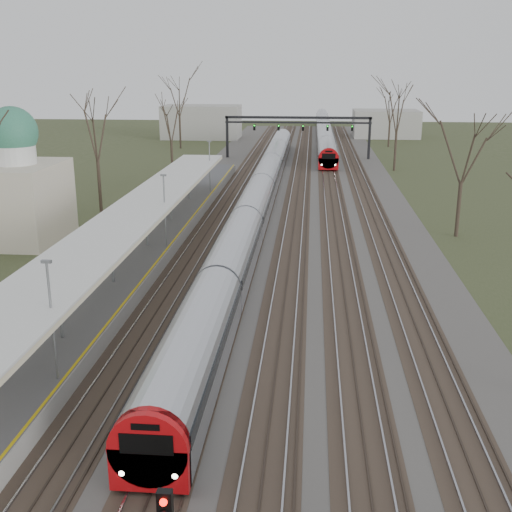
{
  "coord_description": "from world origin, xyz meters",
  "views": [
    {
      "loc": [
        2.36,
        -8.7,
        13.27
      ],
      "look_at": [
        -0.89,
        28.71,
        2.0
      ],
      "focal_mm": 45.0,
      "sensor_mm": 36.0,
      "label": 1
    }
  ],
  "objects": [
    {
      "name": "signal_gantry",
      "position": [
        0.29,
        84.99,
        4.91
      ],
      "size": [
        21.0,
        0.59,
        6.08
      ],
      "color": "black",
      "rests_on": "ground"
    },
    {
      "name": "train_near",
      "position": [
        -2.5,
        53.07,
        1.48
      ],
      "size": [
        2.62,
        90.21,
        3.05
      ],
      "color": "#9FA2A9",
      "rests_on": "ground"
    },
    {
      "name": "tree_west_far",
      "position": [
        -17.0,
        48.0,
        8.02
      ],
      "size": [
        5.5,
        5.5,
        11.33
      ],
      "color": "#2D231C",
      "rests_on": "ground"
    },
    {
      "name": "canopy",
      "position": [
        -9.05,
        32.99,
        3.93
      ],
      "size": [
        4.1,
        50.0,
        3.11
      ],
      "color": "slate",
      "rests_on": "platform"
    },
    {
      "name": "track_bed",
      "position": [
        0.26,
        55.0,
        0.06
      ],
      "size": [
        24.0,
        160.0,
        0.22
      ],
      "color": "#474442",
      "rests_on": "ground"
    },
    {
      "name": "tree_east_far",
      "position": [
        14.0,
        42.0,
        7.29
      ],
      "size": [
        5.0,
        5.0,
        10.3
      ],
      "color": "#2D231C",
      "rests_on": "ground"
    },
    {
      "name": "platform",
      "position": [
        -9.05,
        37.5,
        0.5
      ],
      "size": [
        3.5,
        69.0,
        1.0
      ],
      "primitive_type": "cube",
      "color": "#9E9B93",
      "rests_on": "ground"
    },
    {
      "name": "train_far",
      "position": [
        4.5,
        110.6,
        1.48
      ],
      "size": [
        2.62,
        75.21,
        3.05
      ],
      "color": "#9FA2A9",
      "rests_on": "ground"
    }
  ]
}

